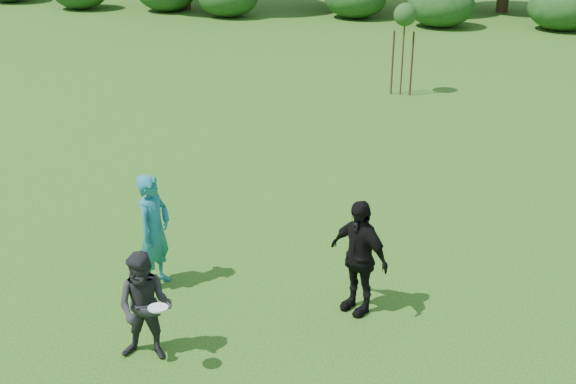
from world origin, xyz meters
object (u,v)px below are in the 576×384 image
at_px(player_black, 358,257).
at_px(player_grey, 145,307).
at_px(sapling, 405,17).
at_px(player_teal, 154,231).

bearing_deg(player_black, player_grey, -111.50).
bearing_deg(player_grey, sapling, 75.58).
bearing_deg(sapling, player_grey, -95.08).
distance_m(player_grey, player_black, 3.30).
xyz_separation_m(player_grey, sapling, (1.31, 14.72, 1.59)).
bearing_deg(player_black, sapling, 125.07).
bearing_deg(player_teal, player_grey, -150.77).
bearing_deg(player_grey, player_teal, 103.46).
bearing_deg(sapling, player_teal, -99.26).
relative_size(player_black, sapling, 0.66).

